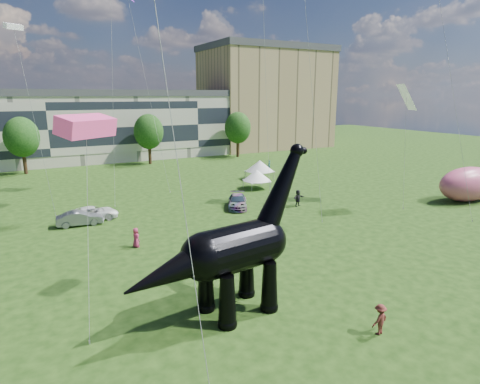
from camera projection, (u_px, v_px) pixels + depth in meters
name	position (u px, v px, depth m)	size (l,w,h in m)	color
ground	(273.00, 306.00, 23.65)	(220.00, 220.00, 0.00)	#16330C
terrace_row	(46.00, 130.00, 71.49)	(78.00, 11.00, 12.00)	beige
apartment_block	(266.00, 100.00, 95.13)	(28.00, 18.00, 22.00)	tan
tree_mid_left	(21.00, 134.00, 61.88)	(5.20, 5.20, 9.44)	#382314
tree_mid_right	(149.00, 129.00, 71.15)	(5.20, 5.20, 9.44)	#382314
tree_far_right	(238.00, 125.00, 79.50)	(5.20, 5.20, 9.44)	#382314
dinosaur_sculpture	(230.00, 253.00, 22.13)	(11.93, 3.81, 9.71)	black
car_grey	(80.00, 218.00, 38.20)	(1.47, 4.21, 1.39)	slate
car_white	(93.00, 213.00, 39.91)	(2.24, 4.87, 1.35)	white
car_dark	(237.00, 201.00, 44.22)	(1.98, 4.88, 1.42)	#595960
gazebo_near	(260.00, 166.00, 58.90)	(4.83, 4.83, 2.83)	silver
gazebo_far	(257.00, 175.00, 53.04)	(3.96, 3.96, 2.55)	white
inflatable_pink	(468.00, 184.00, 46.77)	(8.08, 4.04, 4.04)	#DE567F
visitors	(169.00, 225.00, 35.63)	(50.75, 43.39, 1.87)	gray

